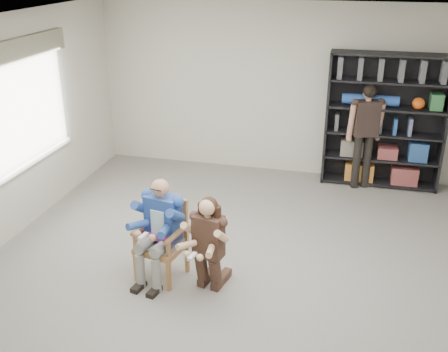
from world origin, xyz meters
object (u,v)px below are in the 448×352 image
(seated_man, at_px, (160,230))
(standing_man, at_px, (364,138))
(kneeling_woman, at_px, (207,246))
(armchair, at_px, (161,241))
(bookshelf, at_px, (385,122))

(seated_man, distance_m, standing_man, 3.84)
(kneeling_woman, xyz_separation_m, standing_man, (1.61, 3.26, 0.27))
(armchair, xyz_separation_m, seated_man, (0.00, 0.00, 0.14))
(seated_man, height_order, kneeling_woman, seated_man)
(armchair, bearing_deg, standing_man, 66.97)
(armchair, distance_m, seated_man, 0.14)
(seated_man, height_order, bookshelf, bookshelf)
(seated_man, bearing_deg, bookshelf, 65.26)
(seated_man, bearing_deg, standing_man, 66.97)
(armchair, bearing_deg, seated_man, 0.00)
(armchair, xyz_separation_m, standing_man, (2.19, 3.14, 0.36))
(kneeling_woman, height_order, standing_man, standing_man)
(kneeling_woman, xyz_separation_m, bookshelf, (1.89, 3.45, 0.49))
(armchair, height_order, standing_man, standing_man)
(kneeling_woman, relative_size, bookshelf, 0.53)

